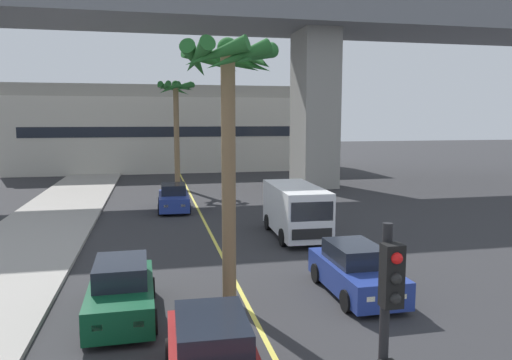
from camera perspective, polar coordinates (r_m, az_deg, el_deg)
lane_stripe_center at (r=23.00m, az=-5.27°, el=-6.44°), size 0.14×56.00×0.01m
bridge_overpass at (r=38.16m, az=-6.85°, el=18.50°), size 68.89×8.00×16.44m
pier_building_backdrop at (r=52.33m, az=-9.29°, el=5.91°), size 32.78×8.04×8.71m
car_queue_front at (r=15.64m, az=11.57°, el=-10.44°), size 1.85×4.11×1.56m
car_queue_second at (r=10.20m, az=-5.13°, el=-20.29°), size 1.91×4.14×1.56m
car_queue_third at (r=14.13m, az=-15.51°, el=-12.51°), size 1.89×4.13×1.56m
car_queue_fourth at (r=29.22m, az=-9.65°, el=-2.13°), size 1.90×4.13×1.56m
delivery_van at (r=22.43m, az=4.66°, el=-3.43°), size 2.27×5.30×2.36m
traffic_light_median_near at (r=6.40m, az=15.06°, el=-18.16°), size 0.24×0.37×4.20m
palm_tree_near_median at (r=13.88m, az=-3.33°, el=10.29°), size 2.85×2.92×7.66m
palm_tree_mid_median at (r=38.27m, az=-9.38°, el=9.03°), size 2.92×2.99×8.31m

